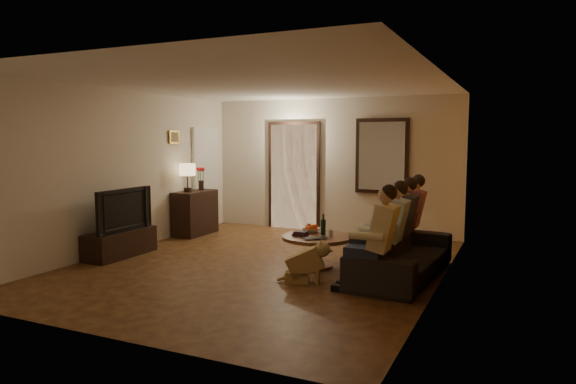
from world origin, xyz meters
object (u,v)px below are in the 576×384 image
at_px(sofa, 402,253).
at_px(table_lamp, 187,178).
at_px(person_b, 390,235).
at_px(person_d, 409,221).
at_px(dog, 305,261).
at_px(tv, 119,210).
at_px(dresser, 195,213).
at_px(person_c, 400,228).
at_px(person_a, 378,244).
at_px(tv_stand, 120,243).
at_px(laptop, 317,239).
at_px(wine_bottle, 323,224).
at_px(coffee_table, 317,251).
at_px(bowl, 311,230).

bearing_deg(sofa, table_lamp, 78.95).
xyz_separation_m(sofa, person_b, (-0.10, -0.30, 0.28)).
distance_m(table_lamp, person_d, 4.18).
bearing_deg(person_b, dog, -151.27).
bearing_deg(sofa, tv, 102.68).
bearing_deg(dresser, tv, -90.00).
relative_size(tv, person_c, 0.95).
bearing_deg(person_a, tv_stand, 176.58).
distance_m(tv_stand, laptop, 3.17).
bearing_deg(person_b, tv_stand, -175.14).
xyz_separation_m(person_c, person_d, (0.00, 0.60, 0.00)).
bearing_deg(tv_stand, dresser, 90.00).
distance_m(person_d, dog, 2.00).
height_order(tv, wine_bottle, tv).
xyz_separation_m(dresser, tv_stand, (0.00, -2.01, -0.21)).
bearing_deg(sofa, dresser, 76.22).
relative_size(coffee_table, wine_bottle, 3.23).
bearing_deg(laptop, tv, 146.32).
xyz_separation_m(tv, wine_bottle, (3.08, 0.76, -0.13)).
height_order(tv_stand, wine_bottle, wine_bottle).
height_order(dresser, sofa, dresser).
bearing_deg(sofa, tv_stand, 102.68).
height_order(person_a, dog, person_a).
xyz_separation_m(dresser, wine_bottle, (3.08, -1.25, 0.19)).
relative_size(person_d, dog, 2.14).
height_order(dresser, coffee_table, dresser).
bearing_deg(person_a, laptop, 148.31).
bearing_deg(wine_bottle, person_c, 10.43).
bearing_deg(laptop, coffee_table, 69.11).
xyz_separation_m(table_lamp, bowl, (2.85, -0.91, -0.62)).
bearing_deg(table_lamp, dresser, 90.00).
distance_m(tv_stand, bowl, 3.00).
xyz_separation_m(table_lamp, person_d, (4.14, -0.24, -0.50)).
relative_size(dresser, coffee_table, 0.94).
bearing_deg(person_d, dog, -118.98).
relative_size(dresser, person_a, 0.78).
xyz_separation_m(person_c, laptop, (-1.01, -0.58, -0.14)).
distance_m(tv_stand, dog, 3.20).
height_order(tv, sofa, tv).
height_order(table_lamp, coffee_table, table_lamp).
bearing_deg(bowl, table_lamp, 162.28).
bearing_deg(person_d, coffee_table, -141.14).
distance_m(person_b, person_d, 1.20).
bearing_deg(table_lamp, person_c, -11.41).
relative_size(tv_stand, person_a, 1.01).
relative_size(tv_stand, coffee_table, 1.21).
relative_size(person_a, dog, 2.14).
height_order(sofa, person_d, person_d).
bearing_deg(wine_bottle, dog, -83.41).
xyz_separation_m(person_b, wine_bottle, (-1.06, 0.40, 0.01)).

